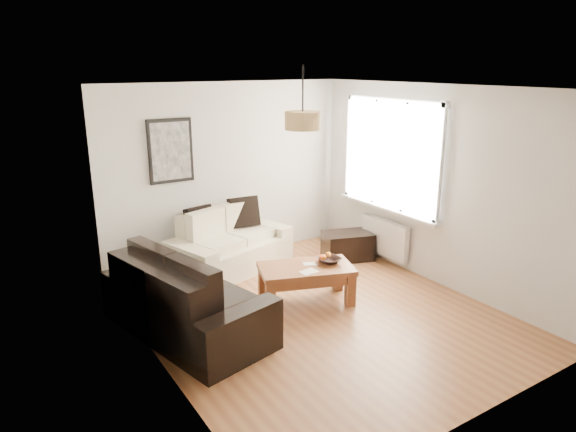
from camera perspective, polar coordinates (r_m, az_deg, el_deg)
floor at (r=6.24m, az=3.03°, el=-10.62°), size 4.50×4.50×0.00m
ceiling at (r=5.56m, az=3.44°, el=13.98°), size 3.80×4.50×0.00m
wall_back at (r=7.65m, az=-6.71°, el=4.75°), size 3.80×0.04×2.60m
wall_front at (r=4.25m, az=21.34°, el=-5.95°), size 3.80×0.04×2.60m
wall_left at (r=4.94m, az=-14.96°, el=-2.26°), size 0.04×4.50×2.60m
wall_right at (r=7.02m, az=15.93°, el=3.17°), size 0.04×4.50×2.60m
window_bay at (r=7.47m, az=11.32°, el=6.61°), size 0.14×1.90×1.60m
radiator at (r=7.74m, az=10.61°, el=-2.34°), size 0.10×0.90×0.52m
poster at (r=7.22m, az=-12.81°, el=7.00°), size 0.62×0.04×0.87m
pendant_shade at (r=5.83m, az=1.62°, el=10.47°), size 0.40×0.40×0.20m
loveseat_cream at (r=7.38m, az=-6.40°, el=-2.78°), size 1.87×1.36×0.84m
sofa_leather at (r=5.76m, az=-11.12°, el=-8.59°), size 1.39×2.16×0.86m
coffee_table at (r=6.43m, az=1.99°, el=-7.48°), size 1.27×0.96×0.46m
ottoman at (r=7.84m, az=6.60°, el=-3.26°), size 0.83×0.66×0.41m
cushion_left at (r=7.32m, az=-9.71°, el=-0.52°), size 0.42×0.21×0.40m
cushion_right at (r=7.60m, az=-4.90°, el=0.45°), size 0.45×0.18×0.44m
fruit_bowl at (r=6.46m, az=4.62°, el=-4.87°), size 0.29×0.29×0.07m
orange_a at (r=6.52m, az=3.89°, el=-4.58°), size 0.09×0.09×0.08m
orange_b at (r=6.60m, az=4.46°, el=-4.33°), size 0.10×0.10×0.09m
orange_c at (r=6.51m, az=3.66°, el=-4.61°), size 0.08×0.08×0.08m
papers at (r=6.17m, az=2.31°, el=-6.15°), size 0.22×0.17×0.01m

